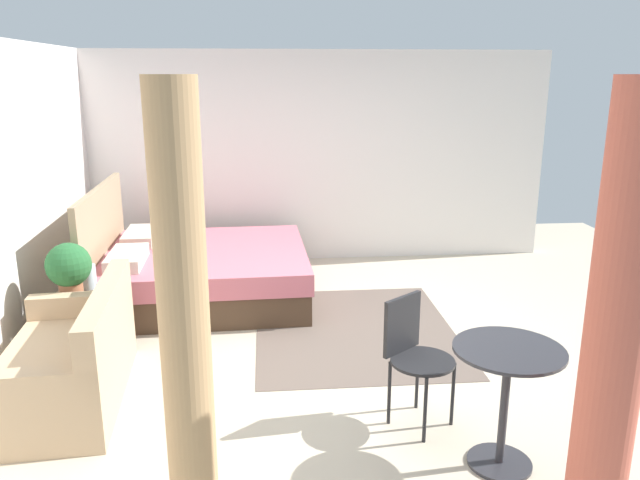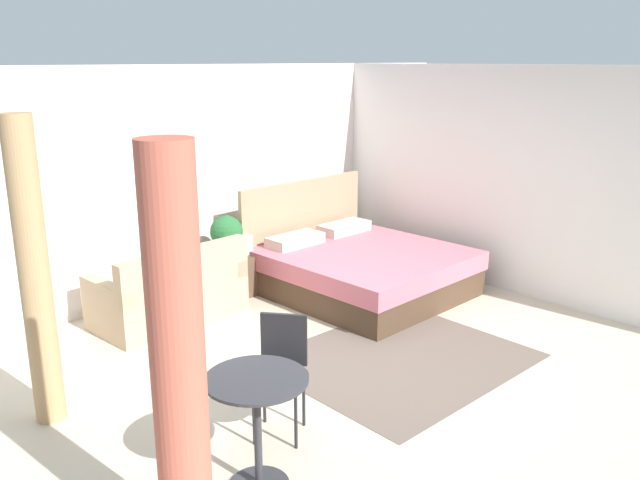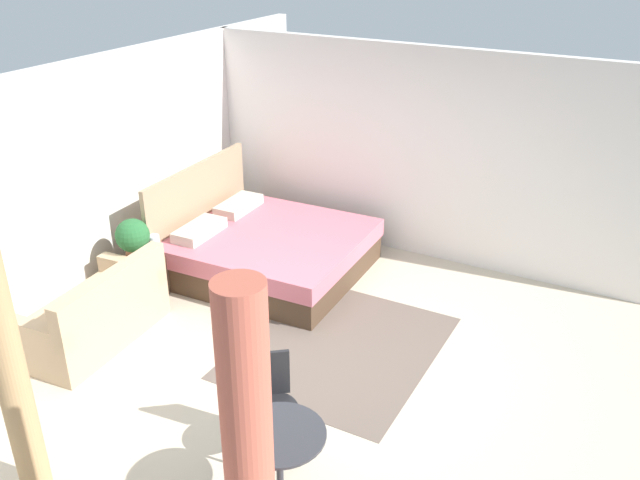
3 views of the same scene
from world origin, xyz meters
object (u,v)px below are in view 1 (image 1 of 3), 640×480
nightstand (83,319)px  potted_plant (69,267)px  balcony_table (506,385)px  cafe_chair_near_window (413,348)px  vase (88,277)px  couch (70,364)px  bed (199,271)px

nightstand → potted_plant: bearing=160.8°
nightstand → balcony_table: bearing=-123.8°
balcony_table → cafe_chair_near_window: 0.69m
vase → cafe_chair_near_window: (-1.57, -2.50, -0.05)m
couch → nightstand: couch is taller
potted_plant → cafe_chair_near_window: bearing=-117.5°
couch → nightstand: bearing=10.8°
bed → couch: bed is taller
bed → potted_plant: bed is taller
nightstand → potted_plant: (-0.10, 0.03, 0.50)m
potted_plant → balcony_table: size_ratio=0.62×
bed → vase: bearing=139.2°
couch → vase: 1.13m
bed → nightstand: bearing=140.9°
vase → balcony_table: bearing=-125.8°
bed → nightstand: bed is taller
nightstand → balcony_table: 3.59m
bed → cafe_chair_near_window: bed is taller
bed → balcony_table: 3.73m
couch → potted_plant: 1.00m
vase → cafe_chair_near_window: cafe_chair_near_window is taller
nightstand → vase: size_ratio=2.23×
couch → balcony_table: bearing=-110.1°
couch → nightstand: 0.98m
bed → vase: (-0.97, 0.84, 0.29)m
bed → potted_plant: bearing=142.3°
couch → cafe_chair_near_window: cafe_chair_near_window is taller
vase → nightstand: bearing=157.8°
nightstand → balcony_table: balcony_table is taller
nightstand → vase: (0.12, -0.05, 0.34)m
nightstand → balcony_table: (-1.99, -2.97, 0.29)m
potted_plant → bed: bearing=-37.7°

